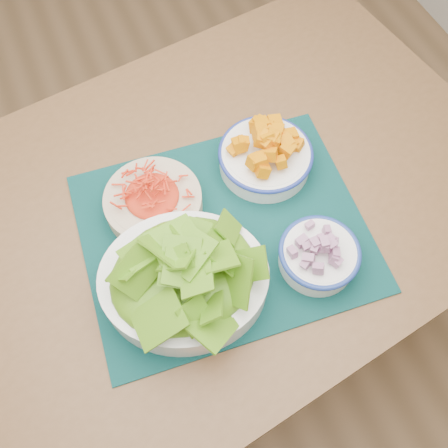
% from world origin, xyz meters
% --- Properties ---
extents(ground, '(4.00, 4.00, 0.00)m').
position_xyz_m(ground, '(0.00, 0.00, 0.00)').
color(ground, '#9E764C').
rests_on(ground, ground).
extents(table, '(1.38, 1.02, 0.75)m').
position_xyz_m(table, '(0.25, -0.21, 0.66)').
color(table, brown).
rests_on(table, ground).
extents(placemat, '(0.57, 0.48, 0.00)m').
position_xyz_m(placemat, '(0.25, -0.29, 0.75)').
color(placemat, black).
rests_on(placemat, table).
extents(carrot_bowl, '(0.24, 0.24, 0.07)m').
position_xyz_m(carrot_bowl, '(0.14, -0.19, 0.79)').
color(carrot_bowl, beige).
rests_on(carrot_bowl, placemat).
extents(squash_bowl, '(0.20, 0.20, 0.09)m').
position_xyz_m(squash_bowl, '(0.39, -0.18, 0.80)').
color(squash_bowl, white).
rests_on(squash_bowl, placemat).
extents(lettuce_bowl, '(0.36, 0.33, 0.14)m').
position_xyz_m(lettuce_bowl, '(0.14, -0.37, 0.82)').
color(lettuce_bowl, white).
rests_on(lettuce_bowl, placemat).
extents(onion_bowl, '(0.17, 0.17, 0.08)m').
position_xyz_m(onion_bowl, '(0.38, -0.41, 0.79)').
color(onion_bowl, white).
rests_on(onion_bowl, placemat).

